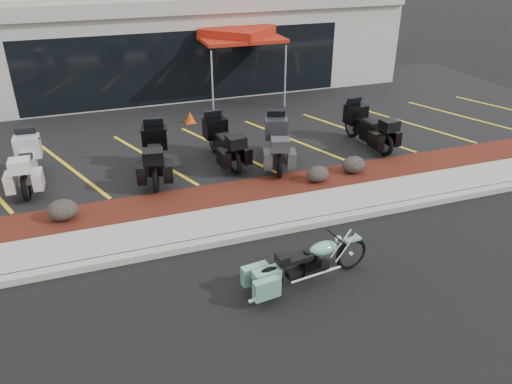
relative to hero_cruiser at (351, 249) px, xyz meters
name	(u,v)px	position (x,y,z in m)	size (l,w,h in m)	color
ground	(301,253)	(-0.69, 0.82, -0.45)	(90.00, 90.00, 0.00)	black
curb	(284,228)	(-0.69, 1.72, -0.38)	(24.00, 0.25, 0.15)	gray
sidewalk	(273,214)	(-0.69, 2.42, -0.38)	(24.00, 1.20, 0.15)	gray
mulch_bed	(256,191)	(-0.69, 3.62, -0.37)	(24.00, 1.20, 0.16)	#3E170E
upper_lot	(204,124)	(-0.69, 9.02, -0.38)	(26.00, 9.60, 0.15)	black
dealership_building	(167,35)	(-0.69, 15.29, 1.55)	(18.00, 8.16, 4.00)	gray
boulder_left	(63,210)	(-5.29, 3.61, -0.06)	(0.67, 0.56, 0.48)	black
boulder_mid	(318,174)	(0.95, 3.48, -0.09)	(0.59, 0.49, 0.42)	black
boulder_right	(354,165)	(2.10, 3.66, -0.07)	(0.64, 0.53, 0.45)	black
hero_cruiser	(351,249)	(0.00, 0.00, 0.00)	(2.58, 0.65, 0.91)	#68A28C
touring_white	(29,150)	(-6.04, 6.51, 0.35)	(2.25, 0.86, 1.31)	silver
touring_black_front	(155,141)	(-2.81, 5.98, 0.38)	(2.35, 0.90, 1.37)	black
touring_black_mid	(214,132)	(-1.07, 6.26, 0.35)	(2.24, 0.86, 1.30)	black
touring_grey	(276,132)	(0.61, 5.62, 0.35)	(2.26, 0.86, 1.32)	#2D2E32
touring_black_rear	(353,117)	(3.35, 6.03, 0.35)	(2.25, 0.86, 1.31)	black
traffic_cone	(190,117)	(-1.17, 9.05, -0.10)	(0.33, 0.33, 0.40)	#D24007
popup_canopy	(237,34)	(1.18, 11.02, 2.17)	(3.04, 3.04, 2.73)	silver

